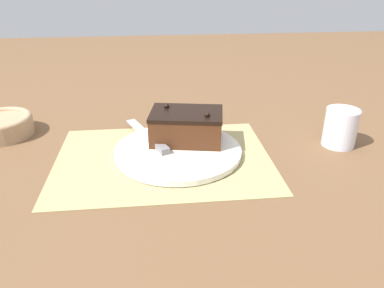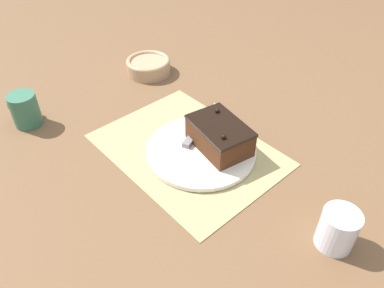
{
  "view_description": "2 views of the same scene",
  "coord_description": "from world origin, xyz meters",
  "px_view_note": "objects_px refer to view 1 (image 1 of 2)",
  "views": [
    {
      "loc": [
        0.01,
        0.71,
        0.39
      ],
      "look_at": [
        -0.06,
        -0.0,
        0.03
      ],
      "focal_mm": 35.0,
      "sensor_mm": 36.0,
      "label": 1
    },
    {
      "loc": [
        -0.55,
        0.48,
        0.64
      ],
      "look_at": [
        -0.04,
        0.02,
        0.06
      ],
      "focal_mm": 35.0,
      "sensor_mm": 36.0,
      "label": 2
    }
  ],
  "objects_px": {
    "cake_plate": "(178,151)",
    "small_bowl": "(1,125)",
    "drinking_glass": "(341,128)",
    "serving_knife": "(153,140)",
    "chocolate_cake": "(186,126)"
  },
  "relations": [
    {
      "from": "serving_knife",
      "to": "drinking_glass",
      "type": "xyz_separation_m",
      "value": [
        -0.43,
        0.02,
        0.02
      ]
    },
    {
      "from": "cake_plate",
      "to": "drinking_glass",
      "type": "bearing_deg",
      "value": -178.23
    },
    {
      "from": "cake_plate",
      "to": "small_bowl",
      "type": "height_order",
      "value": "small_bowl"
    },
    {
      "from": "chocolate_cake",
      "to": "cake_plate",
      "type": "bearing_deg",
      "value": 60.74
    },
    {
      "from": "drinking_glass",
      "to": "serving_knife",
      "type": "bearing_deg",
      "value": -3.27
    },
    {
      "from": "cake_plate",
      "to": "small_bowl",
      "type": "relative_size",
      "value": 1.89
    },
    {
      "from": "serving_knife",
      "to": "drinking_glass",
      "type": "relative_size",
      "value": 2.38
    },
    {
      "from": "serving_knife",
      "to": "small_bowl",
      "type": "height_order",
      "value": "small_bowl"
    },
    {
      "from": "drinking_glass",
      "to": "cake_plate",
      "type": "bearing_deg",
      "value": 1.77
    },
    {
      "from": "chocolate_cake",
      "to": "serving_knife",
      "type": "xyz_separation_m",
      "value": [
        0.08,
        0.0,
        -0.03
      ]
    },
    {
      "from": "drinking_glass",
      "to": "small_bowl",
      "type": "bearing_deg",
      "value": -9.92
    },
    {
      "from": "chocolate_cake",
      "to": "small_bowl",
      "type": "xyz_separation_m",
      "value": [
        0.44,
        -0.11,
        -0.02
      ]
    },
    {
      "from": "small_bowl",
      "to": "chocolate_cake",
      "type": "bearing_deg",
      "value": 166.08
    },
    {
      "from": "cake_plate",
      "to": "small_bowl",
      "type": "xyz_separation_m",
      "value": [
        0.42,
        -0.15,
        0.02
      ]
    },
    {
      "from": "chocolate_cake",
      "to": "serving_knife",
      "type": "bearing_deg",
      "value": 3.4
    }
  ]
}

